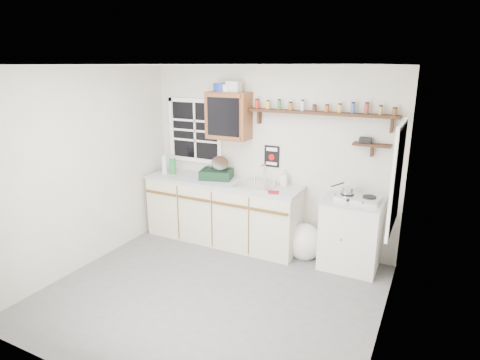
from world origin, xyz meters
name	(u,v)px	position (x,y,z in m)	size (l,w,h in m)	color
room	(210,188)	(0.00, 0.00, 1.25)	(3.64, 3.24, 2.54)	#58585B
main_cabinet	(222,211)	(-0.58, 1.30, 0.46)	(2.31, 0.63, 0.92)	beige
right_cabinet	(351,234)	(1.25, 1.32, 0.46)	(0.73, 0.57, 0.91)	silver
sink	(257,185)	(-0.05, 1.30, 0.93)	(0.52, 0.44, 0.29)	silver
upper_cabinet	(229,116)	(-0.55, 1.44, 1.82)	(0.60, 0.32, 0.65)	brown
upper_cabinet_clutter	(226,87)	(-0.58, 1.44, 2.21)	(0.40, 0.24, 0.14)	navy
spice_shelf	(320,112)	(0.72, 1.51, 1.93)	(1.91, 0.18, 0.35)	black
secondary_shelf	(370,144)	(1.36, 1.52, 1.58)	(0.45, 0.16, 0.24)	black
warning_sign	(272,156)	(0.05, 1.59, 1.28)	(0.22, 0.02, 0.30)	black
window_back	(195,131)	(-1.20, 1.59, 1.55)	(0.93, 0.03, 0.98)	black
window_right	(397,178)	(1.79, 0.55, 1.45)	(0.03, 0.78, 1.08)	black
water_bottles	(169,165)	(-1.49, 1.28, 1.05)	(0.20, 0.14, 0.29)	silver
dish_rack	(217,172)	(-0.69, 1.36, 1.03)	(0.51, 0.43, 0.33)	black
soap_bottle	(284,177)	(0.28, 1.51, 1.03)	(0.10, 0.10, 0.21)	white
rag	(274,192)	(0.29, 1.10, 0.93)	(0.13, 0.11, 0.02)	maroon
hotplate	(358,198)	(1.31, 1.31, 0.95)	(0.55, 0.33, 0.08)	silver
saucepan	(347,190)	(1.17, 1.31, 1.02)	(0.32, 0.25, 0.16)	silver
trash_bag	(304,242)	(0.65, 1.33, 0.22)	(0.45, 0.41, 0.52)	silver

